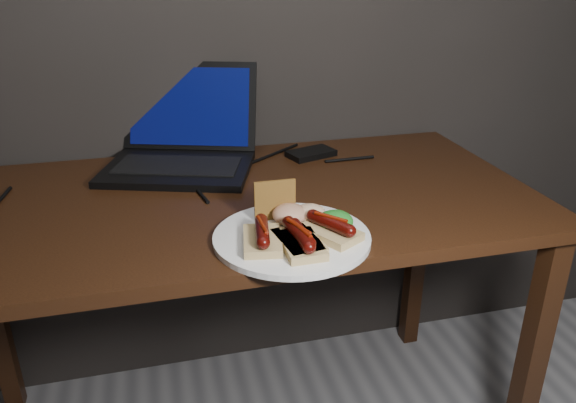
# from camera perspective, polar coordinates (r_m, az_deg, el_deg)

# --- Properties ---
(desk) EXTENTS (1.40, 0.70, 0.75)m
(desk) POSITION_cam_1_polar(r_m,az_deg,el_deg) (1.34, -5.46, -2.91)
(desk) COLOR #361D0D
(desk) RESTS_ON ground
(laptop) EXTENTS (0.45, 0.44, 0.25)m
(laptop) POSITION_cam_1_polar(r_m,az_deg,el_deg) (1.50, -10.68, 5.66)
(laptop) COLOR black
(laptop) RESTS_ON desk
(hard_drive) EXTENTS (0.14, 0.11, 0.02)m
(hard_drive) POSITION_cam_1_polar(r_m,az_deg,el_deg) (1.55, 2.35, 4.91)
(hard_drive) COLOR black
(hard_drive) RESTS_ON desk
(desk_cables) EXTENTS (0.95, 0.35, 0.01)m
(desk_cables) POSITION_cam_1_polar(r_m,az_deg,el_deg) (1.42, -8.47, 2.65)
(desk_cables) COLOR black
(desk_cables) RESTS_ON desk
(plate) EXTENTS (0.33, 0.33, 0.01)m
(plate) POSITION_cam_1_polar(r_m,az_deg,el_deg) (1.09, 0.39, -3.68)
(plate) COLOR white
(plate) RESTS_ON desk
(bread_sausage_left) EXTENTS (0.09, 0.13, 0.04)m
(bread_sausage_left) POSITION_cam_1_polar(r_m,az_deg,el_deg) (1.05, -2.63, -3.56)
(bread_sausage_left) COLOR tan
(bread_sausage_left) RESTS_ON plate
(bread_sausage_center) EXTENTS (0.09, 0.12, 0.04)m
(bread_sausage_center) POSITION_cam_1_polar(r_m,az_deg,el_deg) (1.04, 1.07, -3.73)
(bread_sausage_center) COLOR tan
(bread_sausage_center) RESTS_ON plate
(bread_sausage_right) EXTENTS (0.12, 0.13, 0.04)m
(bread_sausage_right) POSITION_cam_1_polar(r_m,az_deg,el_deg) (1.08, 4.33, -2.74)
(bread_sausage_right) COLOR tan
(bread_sausage_right) RESTS_ON plate
(bread_sausage_extra) EXTENTS (0.07, 0.12, 0.04)m
(bread_sausage_extra) POSITION_cam_1_polar(r_m,az_deg,el_deg) (1.03, 1.37, -4.03)
(bread_sausage_extra) COLOR tan
(bread_sausage_extra) RESTS_ON plate
(crispbread) EXTENTS (0.09, 0.01, 0.08)m
(crispbread) POSITION_cam_1_polar(r_m,az_deg,el_deg) (1.14, -1.33, 0.14)
(crispbread) COLOR #A3712C
(crispbread) RESTS_ON plate
(salad_greens) EXTENTS (0.07, 0.07, 0.04)m
(salad_greens) POSITION_cam_1_polar(r_m,az_deg,el_deg) (1.11, 4.85, -1.98)
(salad_greens) COLOR #175D12
(salad_greens) RESTS_ON plate
(salsa_mound) EXTENTS (0.07, 0.07, 0.04)m
(salsa_mound) POSITION_cam_1_polar(r_m,az_deg,el_deg) (1.13, 0.20, -1.30)
(salsa_mound) COLOR maroon
(salsa_mound) RESTS_ON plate
(coleslaw_mound) EXTENTS (0.06, 0.06, 0.04)m
(coleslaw_mound) POSITION_cam_1_polar(r_m,az_deg,el_deg) (1.14, 2.26, -1.20)
(coleslaw_mound) COLOR beige
(coleslaw_mound) RESTS_ON plate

